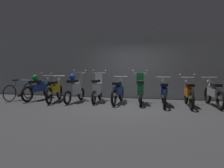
% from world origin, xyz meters
% --- Properties ---
extents(ground_plane, '(80.00, 80.00, 0.00)m').
position_xyz_m(ground_plane, '(0.00, 0.00, 0.00)').
color(ground_plane, '#424244').
extents(back_wall, '(16.00, 0.30, 2.93)m').
position_xyz_m(back_wall, '(0.00, 2.33, 1.46)').
color(back_wall, '#9EA0A3').
rests_on(back_wall, ground).
extents(motorbike_slot_0, '(0.59, 1.94, 1.15)m').
position_xyz_m(motorbike_slot_0, '(-3.90, 0.85, 0.53)').
color(motorbike_slot_0, black).
rests_on(motorbike_slot_0, ground).
extents(motorbike_slot_1, '(0.56, 1.94, 1.03)m').
position_xyz_m(motorbike_slot_1, '(-3.04, 0.63, 0.49)').
color(motorbike_slot_1, black).
rests_on(motorbike_slot_1, ground).
extents(motorbike_slot_2, '(0.59, 1.68, 1.29)m').
position_xyz_m(motorbike_slot_2, '(-2.16, 0.65, 0.57)').
color(motorbike_slot_2, black).
rests_on(motorbike_slot_2, ground).
extents(motorbike_slot_3, '(0.59, 1.68, 1.29)m').
position_xyz_m(motorbike_slot_3, '(-1.30, 0.89, 0.53)').
color(motorbike_slot_3, black).
rests_on(motorbike_slot_3, ground).
extents(motorbike_slot_4, '(0.56, 1.95, 1.03)m').
position_xyz_m(motorbike_slot_4, '(-0.43, 0.78, 0.49)').
color(motorbike_slot_4, black).
rests_on(motorbike_slot_4, ground).
extents(motorbike_slot_5, '(0.59, 1.68, 1.29)m').
position_xyz_m(motorbike_slot_5, '(0.43, 0.75, 0.53)').
color(motorbike_slot_5, black).
rests_on(motorbike_slot_5, ground).
extents(motorbike_slot_6, '(0.56, 1.95, 1.03)m').
position_xyz_m(motorbike_slot_6, '(1.30, 0.62, 0.49)').
color(motorbike_slot_6, black).
rests_on(motorbike_slot_6, ground).
extents(motorbike_slot_7, '(0.59, 1.95, 1.15)m').
position_xyz_m(motorbike_slot_7, '(2.17, 0.62, 0.49)').
color(motorbike_slot_7, black).
rests_on(motorbike_slot_7, ground).
extents(motorbike_slot_8, '(0.56, 1.95, 1.03)m').
position_xyz_m(motorbike_slot_8, '(3.03, 0.82, 0.49)').
color(motorbike_slot_8, black).
rests_on(motorbike_slot_8, ground).
extents(bicycle, '(0.50, 1.71, 0.89)m').
position_xyz_m(bicycle, '(-4.71, 0.69, 0.36)').
color(bicycle, black).
rests_on(bicycle, ground).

